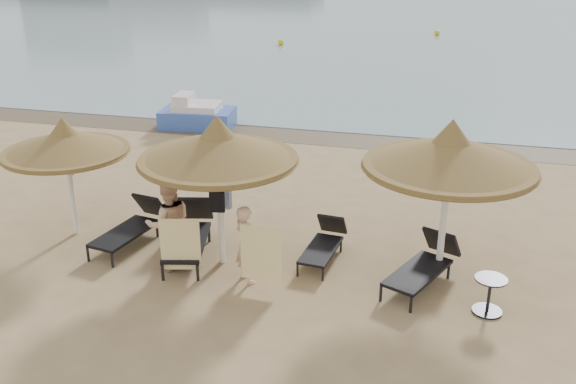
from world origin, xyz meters
The scene contains 19 objects.
ground centered at (0.00, 0.00, 0.00)m, with size 160.00×160.00×0.00m, color tan.
wet_sand_strip centered at (0.00, 9.40, 0.00)m, with size 200.00×1.60×0.01m, color brown.
palapa_left centered at (-3.85, 1.65, 1.96)m, with size 2.48×2.48×2.46m.
palapa_center centered at (-0.52, 1.23, 2.26)m, with size 2.87×2.87×2.84m.
palapa_right centered at (3.42, 1.69, 2.33)m, with size 2.95×2.95×2.93m.
lounger_far_left centered at (-2.52, 1.56, 0.38)m, with size 0.94×1.96×0.84m.
lounger_near_left centered at (-1.27, 1.47, 0.42)m, with size 1.15×2.17×0.93m.
lounger_near_right centered at (1.29, 1.87, 0.32)m, with size 0.68×1.63×0.71m.
lounger_far_right centered at (3.18, 1.39, 0.38)m, with size 1.32×1.96×0.84m.
side_table centered at (4.25, 0.68, 0.30)m, with size 0.52×0.52×0.63m.
person_left centered at (-1.35, 0.80, 1.01)m, with size 0.93×0.61×2.03m, color #DAAE8A.
person_right centered at (0.13, 0.68, 0.84)m, with size 0.77×0.50×1.67m, color #DAAE8A.
towel_left centered at (-1.00, 0.45, 0.68)m, with size 0.69×0.19×0.99m.
towel_right centered at (0.48, 0.43, 0.70)m, with size 0.73×0.05×1.02m.
bag_patterned centered at (-0.52, 1.41, 1.22)m, with size 0.31×0.16×0.37m.
bag_dark centered at (-0.52, 1.07, 1.29)m, with size 0.28×0.14×0.38m.
pedal_boat centered at (-4.37, 9.54, 0.39)m, with size 2.37×1.54×1.05m.
buoy_left centered at (-5.85, 25.32, 0.17)m, with size 0.34×0.34×0.34m, color yellow.
buoy_mid centered at (2.25, 31.10, 0.17)m, with size 0.33×0.33×0.33m, color yellow.
Camera 1 is at (3.32, -8.81, 5.77)m, focal length 40.00 mm.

